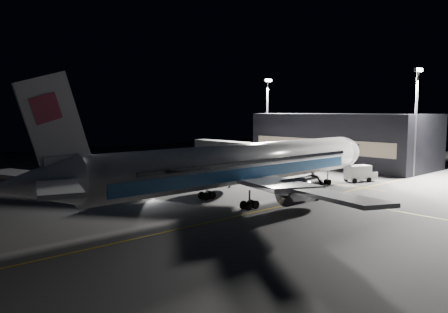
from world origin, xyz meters
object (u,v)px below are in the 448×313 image
floodlight_mast_south (416,112)px  safety_cone_c (145,192)px  baggage_tug (144,191)px  jet_bridge (258,151)px  floodlight_mast_north (267,112)px  service_truck (360,173)px  safety_cone_b (229,185)px  safety_cone_a (165,192)px  airliner (237,165)px

floodlight_mast_south → safety_cone_c: (-47.27, 20.01, -12.11)m
baggage_tug → jet_bridge: bearing=22.0°
floodlight_mast_north → service_truck: bearing=-110.4°
service_truck → safety_cone_b: bearing=172.1°
safety_cone_a → safety_cone_b: safety_cone_a is taller
floodlight_mast_south → baggage_tug: floodlight_mast_south is taller
service_truck → safety_cone_b: service_truck is taller
service_truck → airliner: bearing=-163.9°
safety_cone_b → safety_cone_c: bearing=160.5°
service_truck → floodlight_mast_north: bearing=90.1°
airliner → safety_cone_b: 12.66m
service_truck → baggage_tug: size_ratio=2.06×
jet_bridge → safety_cone_c: 29.86m
airliner → service_truck: airliner is taller
service_truck → safety_cone_c: 38.20m
jet_bridge → safety_cone_a: jet_bridge is taller
airliner → baggage_tug: 14.78m
airliner → jet_bridge: airliner is taller
airliner → service_truck: size_ratio=9.90×
service_truck → safety_cone_c: size_ratio=11.86×
floodlight_mast_south → safety_cone_a: size_ratio=32.10×
floodlight_mast_south → service_truck: floodlight_mast_south is taller
floodlight_mast_north → safety_cone_c: size_ratio=39.53×
jet_bridge → floodlight_mast_north: floodlight_mast_north is taller
floodlight_mast_south → safety_cone_a: bearing=159.0°
jet_bridge → safety_cone_c: bearing=-172.1°
jet_bridge → baggage_tug: jet_bridge is taller
jet_bridge → floodlight_mast_south: bearing=-53.2°
floodlight_mast_south → airliner: bearing=171.7°
airliner → floodlight_mast_north: 52.56m
airliner → safety_cone_c: bearing=113.9°
airliner → floodlight_mast_south: floodlight_mast_south is taller
floodlight_mast_south → safety_cone_c: floodlight_mast_south is taller
airliner → floodlight_mast_north: size_ratio=2.97×
baggage_tug → safety_cone_b: 14.98m
safety_cone_c → floodlight_mast_north: bearing=20.8°
safety_cone_b → floodlight_mast_south: bearing=-24.3°
jet_bridge → safety_cone_a: size_ratio=53.34×
safety_cone_a → safety_cone_c: size_ratio=1.23×
airliner → safety_cone_a: bearing=110.7°
floodlight_mast_north → floodlight_mast_south: 38.00m
floodlight_mast_north → safety_cone_c: floodlight_mast_north is taller
baggage_tug → safety_cone_b: (14.74, -2.59, -0.58)m
safety_cone_b → safety_cone_c: (-13.27, 4.69, -0.05)m
service_truck → baggage_tug: service_truck is taller
baggage_tug → safety_cone_a: (3.37, -0.51, -0.58)m
floodlight_mast_north → floodlight_mast_south: (0.00, -38.00, 0.00)m
airliner → safety_cone_b: (7.08, 9.31, -4.85)m
floodlight_mast_north → safety_cone_a: 51.26m
jet_bridge → safety_cone_c: (-29.27, -4.06, -4.32)m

